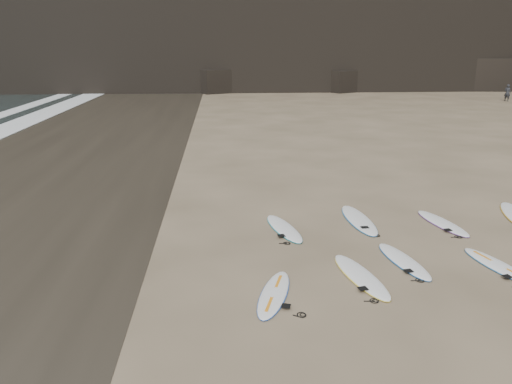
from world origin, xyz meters
The scene contains 10 objects.
ground centered at (0.00, 0.00, 0.00)m, with size 240.00×240.00×0.00m, color #897559.
wet_sand centered at (-13.00, 10.00, 0.00)m, with size 12.00×200.00×0.01m, color #383026.
surfboard_0 centered at (-4.14, -1.12, 0.04)m, with size 0.53×2.20×0.08m, color white.
surfboard_1 centered at (-2.07, -0.43, 0.04)m, with size 0.59×2.46×0.09m, color white.
surfboard_2 centered at (-0.80, 0.32, 0.04)m, with size 0.55×2.27×0.08m, color white.
surfboard_3 centered at (1.35, -0.13, 0.04)m, with size 0.55×2.27×0.08m, color white.
surfboard_5 centered at (-3.44, 2.74, 0.04)m, with size 0.57×2.38×0.09m, color white.
surfboard_6 centered at (-1.10, 3.29, 0.05)m, with size 0.65×2.73×0.10m, color white.
surfboard_7 centered at (1.28, 2.85, 0.04)m, with size 0.57×2.37×0.09m, color white.
person_a centered at (21.37, 34.48, 0.77)m, with size 0.57×0.37×1.55m, color #222327.
Camera 1 is at (-5.19, -10.56, 5.11)m, focal length 35.00 mm.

